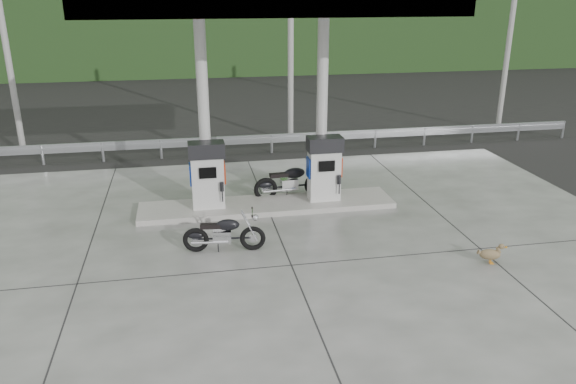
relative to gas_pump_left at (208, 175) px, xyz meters
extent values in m
plane|color=black|center=(1.60, -2.50, -1.07)|extent=(160.00, 160.00, 0.00)
cube|color=#62625D|center=(1.60, -2.50, -1.06)|extent=(18.00, 14.00, 0.02)
cube|color=gray|center=(1.60, 0.00, -0.98)|extent=(7.00, 1.40, 0.15)
cylinder|color=silver|center=(0.00, 0.40, 1.60)|extent=(0.30, 0.30, 5.00)
cylinder|color=silver|center=(3.20, 0.40, 1.60)|extent=(0.30, 0.30, 5.00)
cube|color=white|center=(1.60, 0.00, 4.30)|extent=(8.50, 5.00, 0.40)
cube|color=black|center=(1.60, 9.00, -1.07)|extent=(60.00, 7.00, 0.01)
cylinder|color=gray|center=(-6.40, 7.00, 2.93)|extent=(0.22, 0.22, 8.00)
cylinder|color=gray|center=(3.60, 7.00, 2.93)|extent=(0.22, 0.22, 8.00)
cylinder|color=gray|center=(12.60, 7.00, 2.93)|extent=(0.22, 0.22, 8.00)
cube|color=black|center=(1.60, 27.50, 1.93)|extent=(80.00, 6.00, 6.00)
camera|label=1|loc=(-0.51, -14.33, 4.68)|focal=35.00mm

